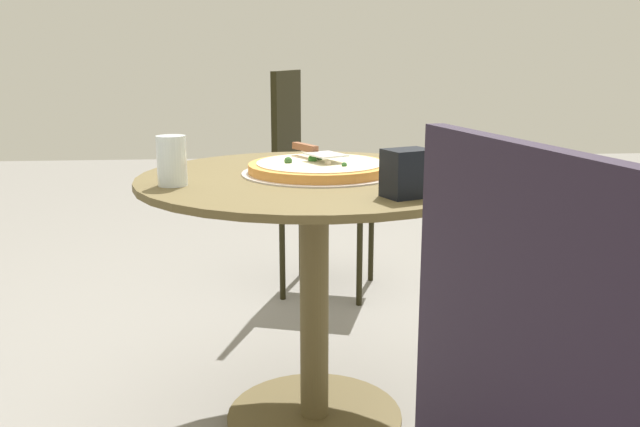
{
  "coord_description": "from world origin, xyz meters",
  "views": [
    {
      "loc": [
        0.13,
        1.7,
        0.98
      ],
      "look_at": [
        -0.02,
        -0.02,
        0.58
      ],
      "focal_mm": 37.97,
      "sensor_mm": 36.0,
      "label": 1
    }
  ],
  "objects_px": {
    "pizza_on_tray": "(320,168)",
    "pizza_server": "(315,151)",
    "drinking_cup": "(172,161)",
    "patio_chair_near": "(310,168)",
    "napkin_dispenser": "(407,173)",
    "patio_table": "(314,247)"
  },
  "relations": [
    {
      "from": "napkin_dispenser",
      "to": "patio_chair_near",
      "type": "bearing_deg",
      "value": -107.94
    },
    {
      "from": "patio_table",
      "to": "pizza_server",
      "type": "bearing_deg",
      "value": -95.86
    },
    {
      "from": "patio_chair_near",
      "to": "pizza_on_tray",
      "type": "bearing_deg",
      "value": 87.26
    },
    {
      "from": "drinking_cup",
      "to": "patio_chair_near",
      "type": "xyz_separation_m",
      "value": [
        -0.41,
        -1.2,
        -0.22
      ]
    },
    {
      "from": "napkin_dispenser",
      "to": "pizza_on_tray",
      "type": "bearing_deg",
      "value": -85.21
    },
    {
      "from": "pizza_on_tray",
      "to": "pizza_server",
      "type": "relative_size",
      "value": 1.94
    },
    {
      "from": "pizza_server",
      "to": "patio_table",
      "type": "bearing_deg",
      "value": 84.14
    },
    {
      "from": "pizza_server",
      "to": "drinking_cup",
      "type": "height_order",
      "value": "drinking_cup"
    },
    {
      "from": "drinking_cup",
      "to": "pizza_server",
      "type": "bearing_deg",
      "value": -152.27
    },
    {
      "from": "drinking_cup",
      "to": "patio_chair_near",
      "type": "distance_m",
      "value": 1.29
    },
    {
      "from": "patio_table",
      "to": "patio_chair_near",
      "type": "distance_m",
      "value": 1.1
    },
    {
      "from": "patio_table",
      "to": "napkin_dispenser",
      "type": "xyz_separation_m",
      "value": [
        -0.18,
        0.29,
        0.24
      ]
    },
    {
      "from": "drinking_cup",
      "to": "napkin_dispenser",
      "type": "distance_m",
      "value": 0.55
    },
    {
      "from": "pizza_server",
      "to": "napkin_dispenser",
      "type": "xyz_separation_m",
      "value": [
        -0.17,
        0.36,
        -0.0
      ]
    },
    {
      "from": "pizza_on_tray",
      "to": "patio_chair_near",
      "type": "relative_size",
      "value": 0.44
    },
    {
      "from": "pizza_on_tray",
      "to": "pizza_server",
      "type": "distance_m",
      "value": 0.06
    },
    {
      "from": "pizza_on_tray",
      "to": "napkin_dispenser",
      "type": "height_order",
      "value": "napkin_dispenser"
    },
    {
      "from": "pizza_on_tray",
      "to": "napkin_dispenser",
      "type": "bearing_deg",
      "value": 117.28
    },
    {
      "from": "drinking_cup",
      "to": "napkin_dispenser",
      "type": "height_order",
      "value": "drinking_cup"
    },
    {
      "from": "pizza_on_tray",
      "to": "napkin_dispenser",
      "type": "distance_m",
      "value": 0.35
    },
    {
      "from": "patio_table",
      "to": "napkin_dispenser",
      "type": "height_order",
      "value": "napkin_dispenser"
    },
    {
      "from": "pizza_server",
      "to": "pizza_on_tray",
      "type": "bearing_deg",
      "value": 100.99
    }
  ]
}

